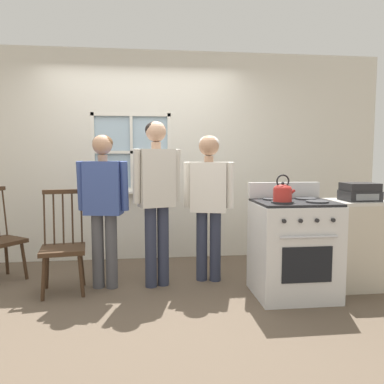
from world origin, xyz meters
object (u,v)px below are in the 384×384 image
chair_by_window (63,248)px  side_counter (356,243)px  stove (293,247)px  potted_plant (116,185)px  person_teen_center (156,188)px  stereo (360,192)px  person_adult_right (209,193)px  person_elderly_left (103,197)px  kettle (283,192)px

chair_by_window → side_counter: (2.99, -0.17, 0.00)m
stove → potted_plant: (-1.80, 1.44, 0.51)m
stove → person_teen_center: bearing=162.3°
chair_by_window → stove: (2.23, -0.35, 0.03)m
potted_plant → stereo: (2.55, -1.28, 0.00)m
stove → side_counter: (0.76, 0.18, -0.02)m
person_adult_right → side_counter: size_ratio=1.74×
stereo → chair_by_window: bearing=176.4°
person_teen_center → stereo: (2.06, -0.25, -0.04)m
person_adult_right → stereo: size_ratio=4.62×
person_elderly_left → kettle: 1.76m
person_adult_right → potted_plant: bearing=153.0°
kettle → side_counter: bearing=18.7°
chair_by_window → person_teen_center: bearing=-4.5°
person_elderly_left → stove: 1.94m
person_elderly_left → stereo: bearing=3.9°
chair_by_window → stereo: size_ratio=2.99×
person_adult_right → stereo: person_adult_right is taller
stove → kettle: size_ratio=4.39×
person_teen_center → stove: bearing=-35.2°
stove → stereo: bearing=12.0°
stove → side_counter: size_ratio=1.20×
person_elderly_left → person_adult_right: bearing=15.1°
person_adult_right → person_teen_center: bearing=-154.6°
chair_by_window → kettle: 2.20m
person_elderly_left → side_counter: bearing=4.4°
kettle → stereo: bearing=17.6°
chair_by_window → person_elderly_left: person_elderly_left is taller
stereo → kettle: bearing=-162.4°
person_adult_right → person_elderly_left: bearing=-160.7°
stove → chair_by_window: bearing=171.2°
chair_by_window → potted_plant: bearing=59.9°
person_elderly_left → person_adult_right: (1.09, 0.10, 0.02)m
person_adult_right → side_counter: person_adult_right is taller
stove → kettle: bearing=-141.7°
chair_by_window → stereo: 3.04m
person_elderly_left → potted_plant: bearing=97.7°
person_elderly_left → person_adult_right: 1.10m
person_teen_center → stove: 1.48m
person_adult_right → stove: bearing=-21.4°
person_elderly_left → potted_plant: (0.04, 1.02, 0.05)m
kettle → potted_plant: kettle is taller
person_adult_right → stereo: 1.54m
stove → kettle: kettle is taller
chair_by_window → person_adult_right: (1.49, 0.18, 0.52)m
side_counter → stereo: bearing=-90.0°
kettle → stove: bearing=38.3°
person_elderly_left → chair_by_window: bearing=-159.0°
potted_plant → kettle: bearing=-44.0°
stove → potted_plant: 2.36m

